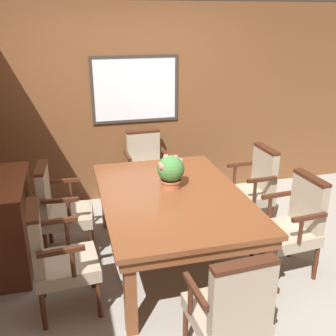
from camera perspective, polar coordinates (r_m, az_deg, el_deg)
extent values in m
plane|color=#A39E93|center=(3.90, 0.19, -14.45)|extent=(14.00, 14.00, 0.00)
cube|color=brown|center=(5.04, -5.06, 9.02)|extent=(7.20, 0.06, 2.45)
cube|color=white|center=(4.97, -4.78, 11.30)|extent=(1.02, 0.01, 0.75)
cube|color=#38332D|center=(4.91, -4.91, 15.82)|extent=(1.09, 0.02, 0.04)
cube|color=#38332D|center=(5.04, -4.64, 6.88)|extent=(1.09, 0.02, 0.04)
cube|color=#38332D|center=(4.90, -10.94, 10.87)|extent=(0.03, 0.02, 0.75)
cube|color=#38332D|center=(5.08, 1.19, 11.57)|extent=(0.03, 0.02, 0.75)
cube|color=brown|center=(3.06, -5.49, -17.93)|extent=(0.09, 0.09, 0.68)
cube|color=brown|center=(3.36, 13.90, -14.54)|extent=(0.09, 0.09, 0.68)
cube|color=brown|center=(4.50, -9.05, -4.54)|extent=(0.09, 0.09, 0.68)
cube|color=brown|center=(4.71, 4.32, -3.13)|extent=(0.09, 0.09, 0.68)
cube|color=brown|center=(3.70, 0.59, -5.00)|extent=(1.25, 1.85, 0.09)
cube|color=brown|center=(3.67, 0.59, -4.05)|extent=(1.31, 1.91, 0.04)
cylinder|color=#472314|center=(4.79, -4.61, -4.97)|extent=(0.04, 0.04, 0.35)
cylinder|color=#472314|center=(4.87, -0.07, -4.40)|extent=(0.04, 0.04, 0.35)
cylinder|color=#472314|center=(5.17, -5.63, -2.98)|extent=(0.04, 0.04, 0.35)
cylinder|color=#472314|center=(5.25, -1.40, -2.49)|extent=(0.04, 0.04, 0.35)
cube|color=tan|center=(4.92, -2.98, -1.26)|extent=(0.47, 0.50, 0.11)
cube|color=tan|center=(5.01, -3.60, 2.62)|extent=(0.42, 0.10, 0.46)
cube|color=#472314|center=(4.94, -3.67, 5.34)|extent=(0.42, 0.10, 0.03)
cylinder|color=#472314|center=(4.78, -5.66, 0.18)|extent=(0.04, 0.04, 0.23)
cube|color=#472314|center=(4.81, -5.88, 1.78)|extent=(0.05, 0.34, 0.04)
cylinder|color=#472314|center=(4.88, -0.22, 0.75)|extent=(0.04, 0.04, 0.23)
cube|color=#472314|center=(4.91, -0.47, 2.30)|extent=(0.05, 0.34, 0.04)
cylinder|color=#472314|center=(3.96, 12.15, -11.36)|extent=(0.04, 0.04, 0.35)
cylinder|color=#472314|center=(3.69, 15.32, -14.34)|extent=(0.04, 0.04, 0.35)
cylinder|color=#472314|center=(4.18, 17.28, -10.08)|extent=(0.04, 0.04, 0.35)
cylinder|color=#472314|center=(3.92, 20.66, -12.74)|extent=(0.04, 0.04, 0.35)
cube|color=tan|center=(3.81, 16.72, -9.20)|extent=(0.52, 0.49, 0.11)
cube|color=tan|center=(3.80, 19.69, -4.80)|extent=(0.11, 0.42, 0.46)
cube|color=#472314|center=(3.70, 20.15, -1.36)|extent=(0.12, 0.42, 0.03)
cylinder|color=#472314|center=(3.88, 14.56, -5.52)|extent=(0.04, 0.04, 0.23)
cube|color=#472314|center=(3.87, 15.63, -3.80)|extent=(0.34, 0.06, 0.04)
cylinder|color=#472314|center=(3.55, 18.69, -8.64)|extent=(0.04, 0.04, 0.23)
cube|color=#472314|center=(3.54, 19.86, -6.76)|extent=(0.34, 0.06, 0.04)
cylinder|color=#472314|center=(4.02, -11.08, -10.76)|extent=(0.04, 0.04, 0.35)
cylinder|color=#472314|center=(4.36, -11.13, -8.07)|extent=(0.04, 0.04, 0.35)
cylinder|color=#472314|center=(4.05, -17.23, -11.09)|extent=(0.04, 0.04, 0.35)
cylinder|color=#472314|center=(4.39, -16.76, -8.39)|extent=(0.04, 0.04, 0.35)
cube|color=tan|center=(4.09, -14.34, -6.78)|extent=(0.52, 0.48, 0.11)
cube|color=tan|center=(3.99, -17.61, -3.29)|extent=(0.11, 0.42, 0.46)
cube|color=#472314|center=(3.90, -18.01, 0.02)|extent=(0.11, 0.42, 0.03)
cylinder|color=#472314|center=(3.80, -14.17, -6.09)|extent=(0.04, 0.04, 0.23)
cube|color=#472314|center=(3.76, -15.44, -4.57)|extent=(0.34, 0.06, 0.04)
cylinder|color=#472314|center=(4.23, -13.91, -3.22)|extent=(0.04, 0.04, 0.23)
cube|color=#472314|center=(4.19, -15.04, -1.83)|extent=(0.34, 0.06, 0.04)
cylinder|color=#472314|center=(3.19, 9.65, -20.22)|extent=(0.04, 0.04, 0.35)
cylinder|color=#472314|center=(3.06, 2.57, -21.98)|extent=(0.04, 0.04, 0.35)
cube|color=tan|center=(2.83, 8.26, -20.36)|extent=(0.48, 0.51, 0.11)
cube|color=tan|center=(2.51, 10.74, -18.25)|extent=(0.42, 0.11, 0.46)
cube|color=#472314|center=(2.36, 11.15, -13.59)|extent=(0.42, 0.11, 0.03)
cylinder|color=#472314|center=(2.84, 12.57, -16.06)|extent=(0.04, 0.04, 0.23)
cube|color=#472314|center=(2.72, 13.56, -14.93)|extent=(0.06, 0.34, 0.04)
cylinder|color=#472314|center=(2.67, 3.29, -18.32)|extent=(0.04, 0.04, 0.23)
cube|color=#472314|center=(2.54, 3.97, -17.27)|extent=(0.06, 0.34, 0.04)
cylinder|color=#472314|center=(4.65, 7.61, -5.93)|extent=(0.04, 0.04, 0.35)
cylinder|color=#472314|center=(4.33, 9.76, -8.15)|extent=(0.04, 0.04, 0.35)
cylinder|color=#472314|center=(4.83, 12.25, -5.17)|extent=(0.04, 0.04, 0.35)
cylinder|color=#472314|center=(4.53, 14.65, -7.23)|extent=(0.04, 0.04, 0.35)
cube|color=tan|center=(4.48, 11.28, -3.99)|extent=(0.51, 0.48, 0.11)
cube|color=tan|center=(4.46, 13.85, -0.29)|extent=(0.10, 0.42, 0.46)
cube|color=#472314|center=(4.38, 14.12, 2.71)|extent=(0.11, 0.42, 0.03)
cylinder|color=#472314|center=(4.59, 9.66, -0.94)|extent=(0.04, 0.04, 0.23)
cube|color=#472314|center=(4.58, 10.57, 0.52)|extent=(0.34, 0.05, 0.04)
cylinder|color=#472314|center=(4.21, 12.49, -3.22)|extent=(0.04, 0.04, 0.23)
cube|color=#472314|center=(4.20, 13.49, -1.64)|extent=(0.34, 0.05, 0.04)
cylinder|color=#472314|center=(3.33, -9.91, -18.21)|extent=(0.04, 0.04, 0.35)
cylinder|color=#472314|center=(3.64, -10.93, -14.41)|extent=(0.04, 0.04, 0.35)
cylinder|color=#472314|center=(3.32, -17.62, -19.14)|extent=(0.04, 0.04, 0.35)
cylinder|color=#472314|center=(3.64, -17.83, -15.23)|extent=(0.04, 0.04, 0.35)
cube|color=tan|center=(3.34, -14.43, -13.58)|extent=(0.52, 0.49, 0.11)
cube|color=tan|center=(3.19, -18.57, -9.74)|extent=(0.11, 0.42, 0.46)
cube|color=#472314|center=(3.08, -19.10, -5.77)|extent=(0.12, 0.42, 0.03)
cylinder|color=#472314|center=(3.05, -13.64, -13.28)|extent=(0.04, 0.04, 0.23)
cube|color=#472314|center=(2.99, -15.25, -11.59)|extent=(0.34, 0.06, 0.04)
cylinder|color=#472314|center=(3.46, -14.41, -9.00)|extent=(0.04, 0.04, 0.23)
cube|color=#472314|center=(3.40, -15.82, -7.44)|extent=(0.34, 0.06, 0.04)
cylinder|color=#B2603D|center=(3.78, 0.41, -2.21)|extent=(0.19, 0.19, 0.09)
cylinder|color=#B2603D|center=(3.77, 0.41, -1.75)|extent=(0.21, 0.21, 0.02)
sphere|color=#427F3D|center=(3.73, 0.41, -0.13)|extent=(0.26, 0.26, 0.26)
sphere|color=#EF6B68|center=(3.64, -0.88, 0.13)|extent=(0.05, 0.05, 0.05)
sphere|color=#DF7079|center=(3.71, -0.31, 1.63)|extent=(0.05, 0.05, 0.05)
sphere|color=#F57778|center=(3.79, 0.50, 1.53)|extent=(0.05, 0.05, 0.05)
sphere|color=#DD836C|center=(3.67, -1.15, 0.56)|extent=(0.04, 0.04, 0.04)
sphere|color=#E06B77|center=(3.71, 1.09, 1.63)|extent=(0.04, 0.04, 0.04)
sphere|color=#F97479|center=(3.78, 1.52, 1.22)|extent=(0.05, 0.05, 0.05)
sphere|color=#F7747D|center=(3.76, 1.83, 1.02)|extent=(0.06, 0.06, 0.06)
sphere|color=#E87B66|center=(3.72, 1.19, 1.61)|extent=(0.04, 0.04, 0.04)
cube|color=brown|center=(4.06, -22.47, -7.63)|extent=(0.44, 0.98, 0.85)
sphere|color=#4C422D|center=(3.92, -19.64, -4.30)|extent=(0.03, 0.03, 0.03)
sphere|color=#4C422D|center=(3.87, -19.28, -10.02)|extent=(0.03, 0.03, 0.03)
sphere|color=#4C422D|center=(4.26, -18.92, -7.02)|extent=(0.03, 0.03, 0.03)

